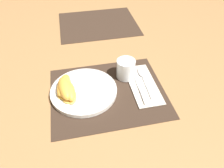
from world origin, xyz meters
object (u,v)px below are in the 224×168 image
(knife, at_px, (140,86))
(citrus_wedge_0, at_px, (64,85))
(spoon, at_px, (144,76))
(fork, at_px, (85,86))
(plate, at_px, (84,91))
(juice_glass, at_px, (126,70))
(citrus_wedge_2, at_px, (69,90))
(citrus_wedge_1, at_px, (65,89))

(knife, xyz_separation_m, citrus_wedge_0, (-0.28, 0.04, 0.02))
(spoon, height_order, fork, fork)
(plate, relative_size, juice_glass, 3.19)
(citrus_wedge_2, bearing_deg, citrus_wedge_1, 144.22)
(juice_glass, relative_size, knife, 0.38)
(plate, height_order, fork, fork)
(juice_glass, relative_size, citrus_wedge_0, 0.61)
(spoon, height_order, citrus_wedge_0, citrus_wedge_0)
(citrus_wedge_0, bearing_deg, juice_glass, 8.52)
(plate, distance_m, citrus_wedge_1, 0.07)
(plate, distance_m, knife, 0.21)
(citrus_wedge_2, bearing_deg, juice_glass, 17.27)
(fork, height_order, citrus_wedge_1, citrus_wedge_1)
(fork, distance_m, citrus_wedge_2, 0.07)
(knife, height_order, citrus_wedge_2, citrus_wedge_2)
(fork, bearing_deg, plate, -115.17)
(spoon, bearing_deg, citrus_wedge_1, -173.00)
(juice_glass, height_order, citrus_wedge_2, juice_glass)
(citrus_wedge_0, xyz_separation_m, citrus_wedge_2, (0.02, -0.03, 0.00))
(spoon, relative_size, citrus_wedge_2, 1.63)
(citrus_wedge_0, distance_m, citrus_wedge_2, 0.04)
(knife, xyz_separation_m, spoon, (0.03, 0.05, 0.00))
(spoon, distance_m, citrus_wedge_1, 0.31)
(plate, distance_m, citrus_wedge_2, 0.06)
(juice_glass, xyz_separation_m, citrus_wedge_1, (-0.24, -0.06, 0.00))
(citrus_wedge_0, height_order, citrus_wedge_2, citrus_wedge_2)
(citrus_wedge_2, bearing_deg, knife, -0.51)
(fork, distance_m, citrus_wedge_0, 0.08)
(spoon, bearing_deg, citrus_wedge_2, -170.96)
(plate, bearing_deg, citrus_wedge_2, -166.69)
(plate, bearing_deg, juice_glass, 18.42)
(citrus_wedge_1, bearing_deg, knife, -2.38)
(knife, relative_size, citrus_wedge_0, 1.59)
(citrus_wedge_1, height_order, citrus_wedge_2, citrus_wedge_1)
(spoon, relative_size, fork, 0.97)
(plate, relative_size, citrus_wedge_2, 2.19)
(plate, xyz_separation_m, juice_glass, (0.18, 0.06, 0.03))
(juice_glass, bearing_deg, citrus_wedge_0, -171.48)
(plate, distance_m, spoon, 0.25)
(juice_glass, bearing_deg, citrus_wedge_1, -165.64)
(knife, bearing_deg, fork, 171.29)
(plate, bearing_deg, citrus_wedge_1, -177.22)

